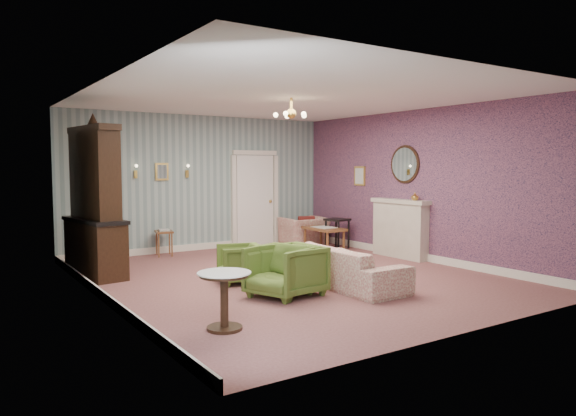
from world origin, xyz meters
TOP-DOWN VIEW (x-y plane):
  - floor at (0.00, 0.00)m, footprint 7.00×7.00m
  - ceiling at (0.00, 0.00)m, footprint 7.00×7.00m
  - wall_back at (0.00, 3.50)m, footprint 6.00×0.00m
  - wall_front at (0.00, -3.50)m, footprint 6.00×0.00m
  - wall_left at (-3.00, 0.00)m, footprint 0.00×7.00m
  - wall_right at (3.00, 0.00)m, footprint 0.00×7.00m
  - wall_right_floral at (2.98, 0.00)m, footprint 0.00×7.00m
  - door at (1.30, 3.46)m, footprint 1.12×0.12m
  - olive_chair_a at (-0.68, -1.04)m, footprint 0.77×0.81m
  - olive_chair_b at (-0.87, -1.02)m, footprint 0.95×0.98m
  - olive_chair_c at (-0.90, 0.07)m, footprint 0.76×0.79m
  - sofa_chintz at (0.32, -1.00)m, footprint 0.61×2.08m
  - wingback_chair at (2.27, 2.88)m, footprint 1.01×0.69m
  - dresser at (-2.65, 1.87)m, footprint 0.74×1.63m
  - fireplace at (2.86, 0.40)m, footprint 0.30×1.40m
  - mantel_vase at (2.84, 0.00)m, footprint 0.15×0.15m
  - oval_mirror at (2.96, 0.40)m, footprint 0.04×0.76m
  - framed_print at (2.97, 1.75)m, footprint 0.04×0.34m
  - coffee_table at (2.17, 1.98)m, footprint 0.55×0.98m
  - side_table_black at (2.53, 1.98)m, footprint 0.53×0.53m
  - pedestal_table at (-2.19, -1.95)m, footprint 0.61×0.61m
  - nesting_table at (-1.00, 3.15)m, footprint 0.42×0.49m
  - gilt_mirror_back at (-0.90, 3.46)m, footprint 0.28×0.06m
  - sconce_left at (-1.45, 3.44)m, footprint 0.16×0.12m
  - sconce_right at (-0.35, 3.44)m, footprint 0.16×0.12m
  - chandelier at (0.00, 0.00)m, footprint 0.56×0.56m
  - burgundy_cushion at (2.22, 2.73)m, footprint 0.41×0.28m

SIDE VIEW (x-z plane):
  - floor at x=0.00m, z-range 0.00..0.00m
  - coffee_table at x=2.17m, z-range 0.00..0.50m
  - nesting_table at x=-1.00m, z-range 0.00..0.55m
  - pedestal_table at x=-2.19m, z-range 0.00..0.65m
  - olive_chair_c at x=-0.90m, z-range 0.00..0.66m
  - side_table_black at x=2.53m, z-range 0.00..0.67m
  - olive_chair_a at x=-0.68m, z-range 0.00..0.79m
  - olive_chair_b at x=-0.87m, z-range 0.00..0.79m
  - sofa_chintz at x=0.32m, z-range 0.00..0.81m
  - wingback_chair at x=2.27m, z-range 0.00..0.85m
  - burgundy_cushion at x=2.22m, z-range 0.28..0.68m
  - fireplace at x=2.86m, z-range 0.00..1.16m
  - door at x=1.30m, z-range 0.00..2.16m
  - mantel_vase at x=2.84m, z-range 1.16..1.31m
  - dresser at x=-2.65m, z-range 0.00..2.61m
  - wall_back at x=0.00m, z-range -1.55..4.45m
  - wall_front at x=0.00m, z-range -1.55..4.45m
  - wall_left at x=-3.00m, z-range -2.05..4.95m
  - wall_right at x=3.00m, z-range -2.05..4.95m
  - wall_right_floral at x=2.98m, z-range -2.05..4.95m
  - framed_print at x=2.97m, z-range 1.39..1.81m
  - gilt_mirror_back at x=-0.90m, z-range 1.52..1.88m
  - sconce_left at x=-1.45m, z-range 1.55..1.85m
  - sconce_right at x=-0.35m, z-range 1.55..1.85m
  - oval_mirror at x=2.96m, z-range 1.43..2.27m
  - chandelier at x=0.00m, z-range 2.45..2.81m
  - ceiling at x=0.00m, z-range 2.90..2.90m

